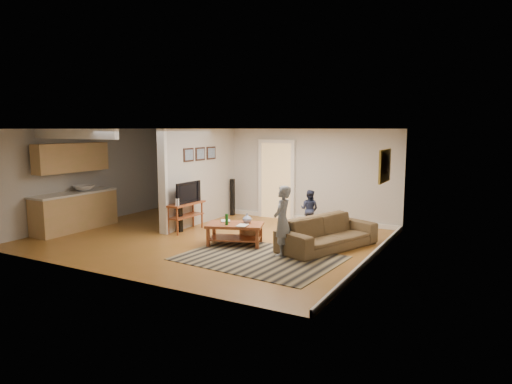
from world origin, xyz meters
TOP-DOWN VIEW (x-y plane):
  - ground at (0.00, 0.00)m, footprint 7.50×7.50m
  - room_shell at (-1.07, 0.43)m, footprint 7.54×6.02m
  - area_rug at (1.78, -0.84)m, footprint 3.14×2.41m
  - sofa at (2.69, 0.50)m, footprint 1.68×2.46m
  - coffee_table at (0.83, -0.15)m, footprint 1.36×1.07m
  - tv_console at (-0.94, 0.41)m, footprint 0.44×1.13m
  - speaker_left at (-1.00, 0.25)m, footprint 0.13×0.13m
  - speaker_right at (-1.00, 2.70)m, footprint 0.11×0.11m
  - toy_basket at (0.92, 0.34)m, footprint 0.50×0.50m
  - child at (2.08, -0.44)m, footprint 0.38×0.54m
  - toddler at (1.63, 2.10)m, footprint 0.49×0.39m

SIDE VIEW (x-z plane):
  - ground at x=0.00m, z-range 0.00..0.00m
  - sofa at x=2.69m, z-range -0.33..0.33m
  - child at x=2.08m, z-range -0.70..0.70m
  - toddler at x=1.63m, z-range -0.49..0.49m
  - area_rug at x=1.78m, z-range 0.00..0.01m
  - toy_basket at x=0.92m, z-range -0.04..0.41m
  - coffee_table at x=0.83m, z-range 0.01..0.72m
  - speaker_left at x=-1.00m, z-range 0.00..1.06m
  - speaker_right at x=-1.00m, z-range 0.00..1.06m
  - tv_console at x=-0.94m, z-range 0.16..1.12m
  - room_shell at x=-1.07m, z-range 0.20..2.72m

